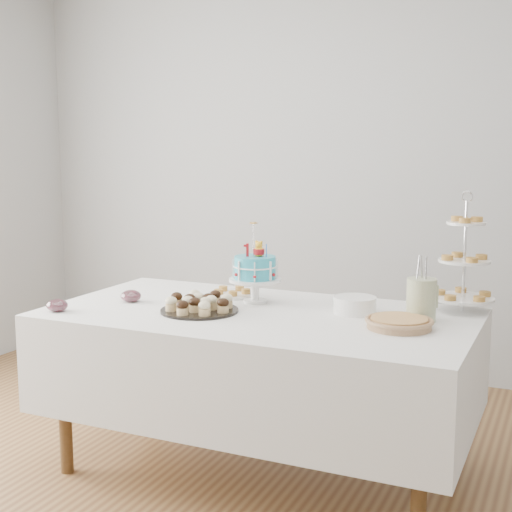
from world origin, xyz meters
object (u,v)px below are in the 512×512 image
at_px(table, 259,360).
at_px(plate_stack, 355,305).
at_px(tiered_stand, 464,262).
at_px(jam_bowl_b, 131,296).
at_px(pie, 399,322).
at_px(jam_bowl_a, 57,306).
at_px(utensil_pitcher, 421,298).
at_px(cupcake_tray, 199,303).
at_px(pastry_plate, 232,292).
at_px(birthday_cake, 255,281).

bearing_deg(table, plate_stack, 21.21).
distance_m(tiered_stand, jam_bowl_b, 1.57).
bearing_deg(table, pie, -2.70).
relative_size(jam_bowl_a, utensil_pitcher, 0.34).
relative_size(tiered_stand, jam_bowl_a, 5.68).
distance_m(cupcake_tray, pie, 0.90).
bearing_deg(table, pastry_plate, 134.30).
height_order(cupcake_tray, jam_bowl_b, cupcake_tray).
distance_m(cupcake_tray, pastry_plate, 0.39).
xyz_separation_m(pie, jam_bowl_a, (-1.49, -0.34, 0.00)).
xyz_separation_m(tiered_stand, pastry_plate, (-1.11, -0.12, -0.21)).
bearing_deg(table, birthday_cake, 118.95).
bearing_deg(pastry_plate, jam_bowl_a, -131.37).
bearing_deg(cupcake_tray, jam_bowl_a, -156.35).
bearing_deg(table, cupcake_tray, -156.31).
xyz_separation_m(tiered_stand, jam_bowl_b, (-1.49, -0.46, -0.20)).
bearing_deg(tiered_stand, pastry_plate, -173.73).
height_order(table, jam_bowl_a, jam_bowl_a).
bearing_deg(tiered_stand, birthday_cake, -166.39).
height_order(birthday_cake, jam_bowl_a, birthday_cake).
bearing_deg(cupcake_tray, birthday_cake, 61.92).
relative_size(pastry_plate, utensil_pitcher, 0.87).
distance_m(tiered_stand, pastry_plate, 1.14).
relative_size(table, pastry_plate, 7.80).
distance_m(pie, tiered_stand, 0.51).
distance_m(cupcake_tray, tiered_stand, 1.21).
height_order(pie, jam_bowl_a, jam_bowl_a).
height_order(cupcake_tray, utensil_pitcher, utensil_pitcher).
xyz_separation_m(tiered_stand, utensil_pitcher, (-0.13, -0.27, -0.13)).
xyz_separation_m(jam_bowl_a, jam_bowl_b, (0.19, 0.31, 0.00)).
height_order(tiered_stand, jam_bowl_a, tiered_stand).
bearing_deg(jam_bowl_a, cupcake_tray, 23.65).
height_order(pastry_plate, jam_bowl_a, jam_bowl_a).
bearing_deg(jam_bowl_a, pastry_plate, 48.63).
xyz_separation_m(pie, plate_stack, (-0.24, 0.19, 0.01)).
distance_m(table, tiered_stand, 1.04).
height_order(cupcake_tray, pie, cupcake_tray).
height_order(birthday_cake, cupcake_tray, birthday_cake).
bearing_deg(jam_bowl_b, plate_stack, 11.61).
bearing_deg(plate_stack, pie, -37.44).
relative_size(cupcake_tray, jam_bowl_b, 3.60).
relative_size(birthday_cake, jam_bowl_a, 4.00).
relative_size(cupcake_tray, jam_bowl_a, 3.69).
bearing_deg(pie, cupcake_tray, -175.07).
distance_m(jam_bowl_a, jam_bowl_b, 0.36).
height_order(table, utensil_pitcher, utensil_pitcher).
xyz_separation_m(table, pastry_plate, (-0.27, 0.28, 0.24)).
bearing_deg(utensil_pitcher, jam_bowl_a, 177.69).
relative_size(jam_bowl_b, utensil_pitcher, 0.35).
distance_m(cupcake_tray, jam_bowl_b, 0.41).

